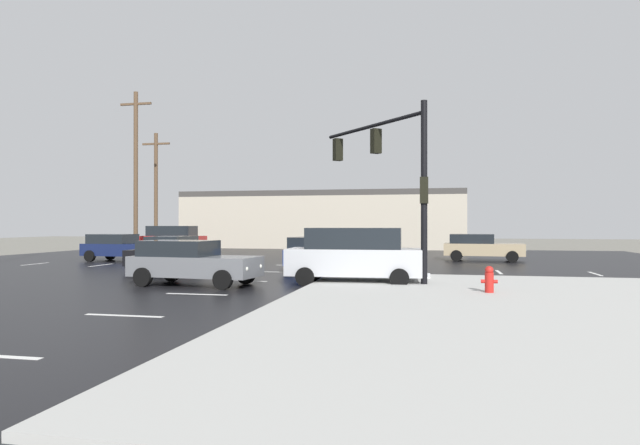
% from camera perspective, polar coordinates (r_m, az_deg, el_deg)
% --- Properties ---
extents(ground_plane, '(120.00, 120.00, 0.00)m').
position_cam_1_polar(ground_plane, '(26.67, -3.73, -4.87)').
color(ground_plane, slate).
extents(road_asphalt, '(44.00, 44.00, 0.02)m').
position_cam_1_polar(road_asphalt, '(26.67, -3.73, -4.84)').
color(road_asphalt, black).
rests_on(road_asphalt, ground_plane).
extents(snow_strip_curbside, '(4.00, 1.60, 0.06)m').
position_cam_1_polar(snow_strip_curbside, '(21.80, 6.18, -5.47)').
color(snow_strip_curbside, white).
rests_on(snow_strip_curbside, sidewalk_corner).
extents(lane_markings, '(36.15, 36.15, 0.01)m').
position_cam_1_polar(lane_markings, '(25.04, -1.92, -5.12)').
color(lane_markings, silver).
rests_on(lane_markings, road_asphalt).
extents(traffic_signal_mast, '(4.34, 4.85, 6.28)m').
position_cam_1_polar(traffic_signal_mast, '(20.36, 7.66, 5.97)').
color(traffic_signal_mast, black).
rests_on(traffic_signal_mast, sidewalk_corner).
extents(fire_hydrant, '(0.48, 0.26, 0.79)m').
position_cam_1_polar(fire_hydrant, '(17.08, 17.32, -5.69)').
color(fire_hydrant, red).
rests_on(fire_hydrant, sidewalk_corner).
extents(strip_building_background, '(25.41, 8.00, 5.15)m').
position_cam_1_polar(strip_building_background, '(50.72, 0.43, 0.27)').
color(strip_building_background, '#BCB29E').
rests_on(strip_building_background, ground_plane).
extents(suv_red, '(4.90, 2.33, 2.03)m').
position_cam_1_polar(suv_red, '(42.28, -15.25, -1.65)').
color(suv_red, '#B21919').
rests_on(suv_red, road_asphalt).
extents(sedan_black, '(2.12, 4.58, 1.58)m').
position_cam_1_polar(sedan_black, '(26.72, -15.70, -3.02)').
color(sedan_black, black).
rests_on(sedan_black, road_asphalt).
extents(sedan_tan, '(4.65, 2.33, 1.58)m').
position_cam_1_polar(sedan_tan, '(33.30, 16.50, -2.45)').
color(sedan_tan, tan).
rests_on(sedan_tan, road_asphalt).
extents(sedan_navy, '(4.64, 2.29, 1.58)m').
position_cam_1_polar(sedan_navy, '(33.80, -20.23, -2.42)').
color(sedan_navy, '#141E47').
rests_on(sedan_navy, road_asphalt).
extents(sedan_blue, '(2.34, 4.65, 1.58)m').
position_cam_1_polar(sedan_blue, '(25.38, -0.37, -3.18)').
color(sedan_blue, navy).
rests_on(sedan_blue, road_asphalt).
extents(suv_silver, '(4.91, 2.35, 2.03)m').
position_cam_1_polar(suv_silver, '(19.72, 3.61, -3.35)').
color(suv_silver, '#B7BABF').
rests_on(suv_silver, road_asphalt).
extents(sedan_grey, '(4.65, 2.34, 1.58)m').
position_cam_1_polar(sedan_grey, '(19.83, -13.37, -4.01)').
color(sedan_grey, slate).
rests_on(sedan_grey, road_asphalt).
extents(utility_pole_far, '(2.20, 0.28, 10.91)m').
position_cam_1_polar(utility_pole_far, '(37.98, -18.75, 5.12)').
color(utility_pole_far, brown).
rests_on(utility_pole_far, ground_plane).
extents(utility_pole_distant, '(2.20, 0.28, 9.01)m').
position_cam_1_polar(utility_pole_distant, '(42.67, -16.82, 3.24)').
color(utility_pole_distant, brown).
rests_on(utility_pole_distant, ground_plane).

